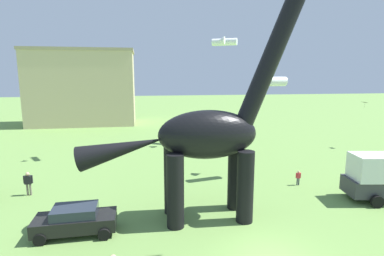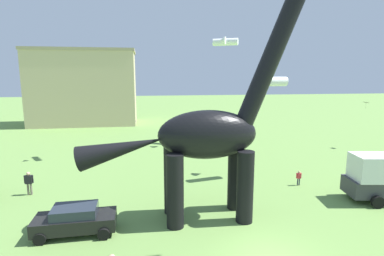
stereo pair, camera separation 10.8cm
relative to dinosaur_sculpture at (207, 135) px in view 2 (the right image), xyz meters
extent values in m
cylinder|color=black|center=(2.08, 0.93, -2.95)|extent=(0.97, 0.97, 4.20)
cylinder|color=black|center=(2.08, -0.93, -2.95)|extent=(0.97, 0.97, 4.20)
cylinder|color=black|center=(-1.94, 0.93, -2.95)|extent=(0.97, 0.97, 4.20)
cylinder|color=black|center=(-1.94, -0.93, -2.95)|extent=(0.97, 0.97, 4.20)
ellipsoid|color=black|center=(0.07, 0.00, 0.00)|extent=(5.75, 2.48, 2.83)
cylinder|color=black|center=(3.80, 0.00, 4.53)|extent=(4.13, 1.06, 8.19)
cone|color=black|center=(-4.75, 0.00, -0.65)|extent=(5.05, 1.42, 2.40)
cube|color=black|center=(-7.29, -0.84, -4.38)|extent=(4.24, 1.89, 0.72)
cube|color=#232B35|center=(-7.29, -0.84, -3.76)|extent=(2.31, 1.62, 0.52)
cylinder|color=black|center=(-5.74, 0.05, -4.74)|extent=(0.63, 0.24, 0.62)
cylinder|color=black|center=(-5.74, -1.73, -4.74)|extent=(0.63, 0.24, 0.62)
cylinder|color=black|center=(-8.85, 0.05, -4.74)|extent=(0.63, 0.24, 0.62)
cylinder|color=black|center=(-8.85, -1.73, -4.74)|extent=(0.63, 0.24, 0.62)
cube|color=silver|center=(12.01, 0.48, -2.70)|extent=(3.86, 2.56, 1.70)
cylinder|color=black|center=(11.11, 1.53, -4.65)|extent=(0.83, 0.38, 0.80)
cylinder|color=black|center=(11.11, -0.57, -4.65)|extent=(0.83, 0.38, 0.80)
cylinder|color=#2D3347|center=(8.10, 4.07, -4.76)|extent=(0.10, 0.10, 0.57)
cylinder|color=#2D3347|center=(8.24, 4.07, -4.76)|extent=(0.10, 0.10, 0.57)
cube|color=#D1333D|center=(8.17, 4.07, -4.28)|extent=(0.31, 0.19, 0.40)
sphere|color=tan|center=(8.17, 4.07, -3.98)|extent=(0.18, 0.18, 0.18)
cylinder|color=#D1333D|center=(7.99, 4.07, -4.26)|extent=(0.08, 0.08, 0.38)
cylinder|color=#D1333D|center=(8.34, 4.07, -4.26)|extent=(0.08, 0.08, 0.38)
cylinder|color=#6B6056|center=(-11.83, 5.32, -4.63)|extent=(0.14, 0.14, 0.84)
cylinder|color=#6B6056|center=(-11.62, 5.32, -4.63)|extent=(0.14, 0.14, 0.84)
cube|color=black|center=(-11.72, 5.32, -3.91)|extent=(0.45, 0.28, 0.59)
sphere|color=tan|center=(-11.72, 5.32, -3.48)|extent=(0.26, 0.26, 0.26)
cylinder|color=black|center=(-11.98, 5.32, -3.88)|extent=(0.11, 0.11, 0.57)
cylinder|color=black|center=(-11.46, 5.32, -3.88)|extent=(0.11, 0.11, 0.57)
cylinder|color=white|center=(6.56, 6.27, 2.89)|extent=(2.78, 1.25, 0.75)
cone|color=red|center=(6.28, 7.72, 2.89)|extent=(0.81, 0.90, 0.79)
cube|color=black|center=(21.91, 14.61, 0.31)|extent=(0.53, 0.66, 0.11)
cylinder|color=black|center=(21.91, 14.61, -0.08)|extent=(0.01, 0.01, 0.60)
cylinder|color=white|center=(6.47, 20.04, 7.40)|extent=(3.09, 2.19, 0.85)
cone|color=white|center=(5.68, 18.56, 7.40)|extent=(1.09, 1.15, 0.90)
cube|color=#CCB78E|center=(-13.70, 38.77, 1.14)|extent=(17.38, 8.97, 12.38)
cube|color=tan|center=(-13.70, 38.77, 7.58)|extent=(17.73, 9.15, 0.50)
camera|label=1|loc=(-3.61, -16.66, 3.31)|focal=28.24mm
camera|label=2|loc=(-3.51, -16.68, 3.31)|focal=28.24mm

